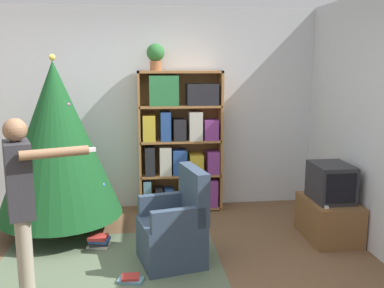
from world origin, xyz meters
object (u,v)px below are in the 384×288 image
object	(u,v)px
potted_plant	(156,55)
armchair	(175,230)
christmas_tree	(57,140)
standing_person	(22,200)
bookshelf	(180,142)
television	(331,182)

from	to	relation	value
potted_plant	armchair	bearing A→B (deg)	-86.02
christmas_tree	standing_person	bearing A→B (deg)	-89.53
christmas_tree	bookshelf	bearing A→B (deg)	24.14
television	potted_plant	bearing A→B (deg)	147.99
armchair	television	bearing A→B (deg)	89.92
bookshelf	armchair	distance (m)	1.63
christmas_tree	armchair	size ratio (longest dim) A/B	2.16
christmas_tree	potted_plant	bearing A→B (deg)	30.08
bookshelf	television	size ratio (longest dim) A/B	3.64
bookshelf	christmas_tree	distance (m)	1.55
christmas_tree	television	bearing A→B (deg)	-9.59
bookshelf	television	xyz separation A→B (m)	(1.52, -1.13, -0.27)
christmas_tree	potted_plant	xyz separation A→B (m)	(1.11, 0.64, 0.92)
armchair	christmas_tree	bearing A→B (deg)	-138.47
television	christmas_tree	world-z (taller)	christmas_tree
television	standing_person	size ratio (longest dim) A/B	0.33
bookshelf	potted_plant	world-z (taller)	potted_plant
armchair	standing_person	distance (m)	1.47
potted_plant	bookshelf	bearing A→B (deg)	-2.40
bookshelf	christmas_tree	bearing A→B (deg)	-155.86
bookshelf	television	world-z (taller)	bookshelf
armchair	potted_plant	world-z (taller)	potted_plant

